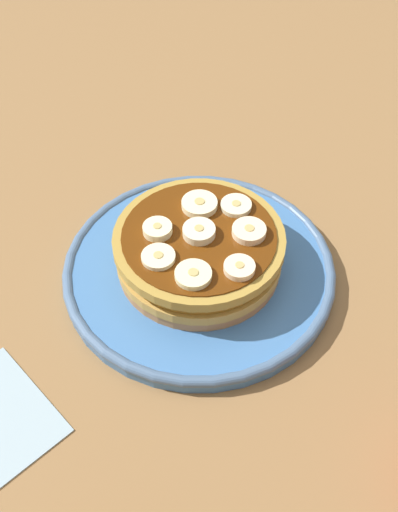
# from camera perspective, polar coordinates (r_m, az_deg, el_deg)

# --- Properties ---
(ground_plane) EXTENTS (1.40, 1.40, 0.03)m
(ground_plane) POSITION_cam_1_polar(r_m,az_deg,el_deg) (0.62, 0.00, -2.71)
(ground_plane) COLOR olive
(plate) EXTENTS (0.27, 0.27, 0.02)m
(plate) POSITION_cam_1_polar(r_m,az_deg,el_deg) (0.60, 0.00, -1.21)
(plate) COLOR #3F72B2
(plate) RESTS_ON ground_plane
(pancake_stack) EXTENTS (0.17, 0.16, 0.04)m
(pancake_stack) POSITION_cam_1_polar(r_m,az_deg,el_deg) (0.58, -0.16, 0.70)
(pancake_stack) COLOR #B57849
(pancake_stack) RESTS_ON plate
(banana_slice_0) EXTENTS (0.03, 0.03, 0.01)m
(banana_slice_0) POSITION_cam_1_polar(r_m,az_deg,el_deg) (0.56, 0.63, 2.29)
(banana_slice_0) COLOR #F1E4BD
(banana_slice_0) RESTS_ON pancake_stack
(banana_slice_1) EXTENTS (0.03, 0.03, 0.01)m
(banana_slice_1) POSITION_cam_1_polar(r_m,az_deg,el_deg) (0.59, 3.55, 4.77)
(banana_slice_1) COLOR beige
(banana_slice_1) RESTS_ON pancake_stack
(banana_slice_2) EXTENTS (0.03, 0.03, 0.01)m
(banana_slice_2) POSITION_cam_1_polar(r_m,az_deg,el_deg) (0.54, -3.90, -0.12)
(banana_slice_2) COLOR beige
(banana_slice_2) RESTS_ON pancake_stack
(banana_slice_3) EXTENTS (0.03, 0.03, 0.01)m
(banana_slice_3) POSITION_cam_1_polar(r_m,az_deg,el_deg) (0.56, 4.78, 2.33)
(banana_slice_3) COLOR #FDE3B6
(banana_slice_3) RESTS_ON pancake_stack
(banana_slice_4) EXTENTS (0.03, 0.03, 0.01)m
(banana_slice_4) POSITION_cam_1_polar(r_m,az_deg,el_deg) (0.56, -3.96, 2.52)
(banana_slice_4) COLOR #FBEEB7
(banana_slice_4) RESTS_ON pancake_stack
(banana_slice_5) EXTENTS (0.03, 0.03, 0.01)m
(banana_slice_5) POSITION_cam_1_polar(r_m,az_deg,el_deg) (0.53, 3.63, -1.31)
(banana_slice_5) COLOR #FBE0B6
(banana_slice_5) RESTS_ON pancake_stack
(banana_slice_6) EXTENTS (0.04, 0.04, 0.01)m
(banana_slice_6) POSITION_cam_1_polar(r_m,az_deg,el_deg) (0.58, 0.05, 4.91)
(banana_slice_6) COLOR #F6E9B7
(banana_slice_6) RESTS_ON pancake_stack
(banana_slice_7) EXTENTS (0.03, 0.03, 0.01)m
(banana_slice_7) POSITION_cam_1_polar(r_m,az_deg,el_deg) (0.52, -0.55, -1.83)
(banana_slice_7) COLOR #EDEBB3
(banana_slice_7) RESTS_ON pancake_stack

